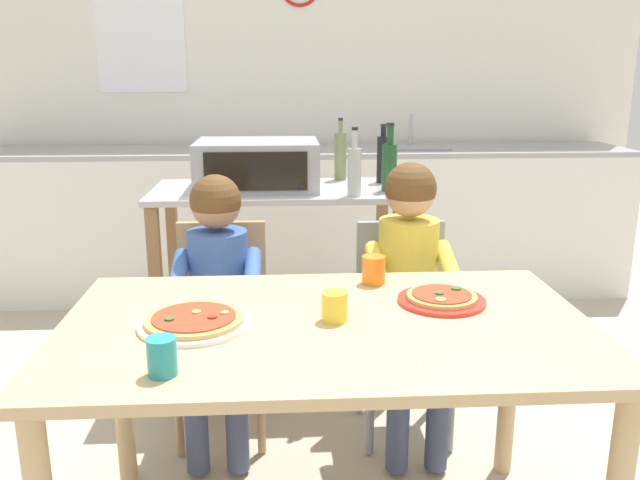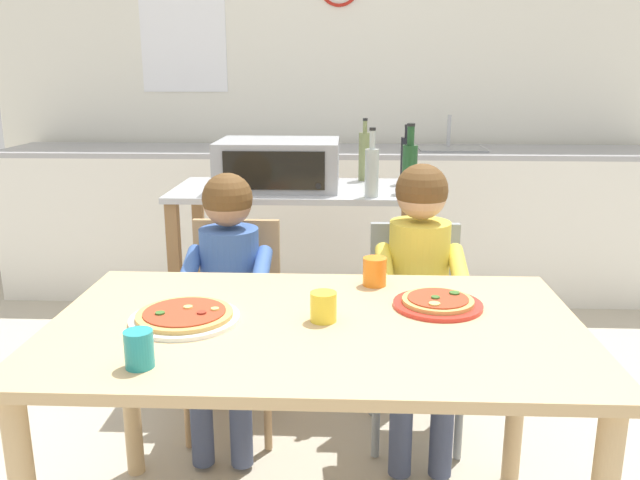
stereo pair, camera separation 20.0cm
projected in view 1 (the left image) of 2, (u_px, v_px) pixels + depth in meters
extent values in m
plane|color=#B7AD99|center=(310.00, 380.00, 3.00)|extent=(10.96, 10.96, 0.00)
cube|color=white|center=(297.00, 76.00, 4.30)|extent=(4.55, 0.12, 2.70)
cube|color=white|center=(140.00, 28.00, 4.10)|extent=(0.56, 0.01, 0.80)
cube|color=silver|center=(300.00, 223.00, 4.13)|extent=(4.10, 0.60, 0.89)
cube|color=#9E9EA3|center=(300.00, 151.00, 4.02)|extent=(4.10, 0.60, 0.03)
cube|color=gray|center=(414.00, 148.00, 4.06)|extent=(0.40, 0.33, 0.02)
cylinder|color=#B7BABF|center=(411.00, 130.00, 4.15)|extent=(0.02, 0.02, 0.20)
cube|color=#B7BABF|center=(277.00, 191.00, 2.85)|extent=(1.09, 0.54, 0.02)
cube|color=olive|center=(279.00, 312.00, 2.99)|extent=(1.00, 0.50, 0.02)
cube|color=olive|center=(158.00, 307.00, 2.71)|extent=(0.05, 0.05, 0.86)
cube|color=olive|center=(397.00, 302.00, 2.77)|extent=(0.05, 0.05, 0.86)
cube|color=olive|center=(175.00, 274.00, 3.15)|extent=(0.05, 0.05, 0.86)
cube|color=olive|center=(381.00, 270.00, 3.21)|extent=(0.05, 0.05, 0.86)
cube|color=#999BA0|center=(257.00, 165.00, 2.82)|extent=(0.52, 0.39, 0.21)
cube|color=black|center=(256.00, 172.00, 2.63)|extent=(0.42, 0.01, 0.16)
cylinder|color=black|center=(301.00, 186.00, 2.65)|extent=(0.02, 0.01, 0.02)
cylinder|color=#ADB7B2|center=(354.00, 173.00, 2.64)|extent=(0.06, 0.06, 0.20)
cylinder|color=#ADB7B2|center=(355.00, 139.00, 2.61)|extent=(0.02, 0.02, 0.07)
cylinder|color=black|center=(355.00, 129.00, 2.60)|extent=(0.03, 0.03, 0.01)
cylinder|color=black|center=(383.00, 160.00, 2.97)|extent=(0.06, 0.06, 0.21)
cylinder|color=black|center=(383.00, 131.00, 2.94)|extent=(0.02, 0.02, 0.04)
cylinder|color=black|center=(384.00, 125.00, 2.93)|extent=(0.03, 0.03, 0.01)
cylinder|color=#1E4723|center=(389.00, 168.00, 2.76)|extent=(0.06, 0.06, 0.20)
cylinder|color=#1E4723|center=(390.00, 135.00, 2.73)|extent=(0.03, 0.03, 0.08)
cylinder|color=black|center=(391.00, 124.00, 2.72)|extent=(0.03, 0.03, 0.01)
cylinder|color=olive|center=(340.00, 156.00, 3.04)|extent=(0.06, 0.06, 0.22)
cylinder|color=olive|center=(341.00, 126.00, 3.00)|extent=(0.02, 0.02, 0.05)
cylinder|color=black|center=(341.00, 119.00, 2.99)|extent=(0.02, 0.02, 0.01)
cube|color=tan|center=(327.00, 327.00, 1.76)|extent=(1.44, 0.85, 0.03)
cylinder|color=tan|center=(122.00, 392.00, 2.16)|extent=(0.06, 0.06, 0.70)
cylinder|color=tan|center=(509.00, 381.00, 2.24)|extent=(0.06, 0.06, 0.70)
cube|color=tan|center=(221.00, 329.00, 2.45)|extent=(0.36, 0.36, 0.04)
cube|color=tan|center=(222.00, 269.00, 2.56)|extent=(0.34, 0.03, 0.38)
cylinder|color=tan|center=(261.00, 400.00, 2.37)|extent=(0.03, 0.03, 0.42)
cylinder|color=tan|center=(178.00, 402.00, 2.36)|extent=(0.03, 0.03, 0.42)
cylinder|color=tan|center=(263.00, 364.00, 2.66)|extent=(0.03, 0.03, 0.42)
cylinder|color=tan|center=(189.00, 366.00, 2.65)|extent=(0.03, 0.03, 0.42)
cube|color=gray|center=(405.00, 328.00, 2.46)|extent=(0.36, 0.36, 0.04)
cube|color=gray|center=(400.00, 268.00, 2.57)|extent=(0.34, 0.03, 0.38)
cylinder|color=gray|center=(452.00, 399.00, 2.38)|extent=(0.03, 0.03, 0.42)
cylinder|color=gray|center=(370.00, 401.00, 2.37)|extent=(0.03, 0.03, 0.42)
cylinder|color=gray|center=(433.00, 363.00, 2.67)|extent=(0.03, 0.03, 0.42)
cylinder|color=gray|center=(361.00, 365.00, 2.66)|extent=(0.03, 0.03, 0.42)
cube|color=#424C6B|center=(237.00, 333.00, 2.31)|extent=(0.10, 0.30, 0.10)
cylinder|color=#424C6B|center=(237.00, 412.00, 2.25)|extent=(0.08, 0.08, 0.44)
cube|color=#424C6B|center=(197.00, 334.00, 2.30)|extent=(0.10, 0.30, 0.10)
cylinder|color=#424C6B|center=(196.00, 414.00, 2.24)|extent=(0.08, 0.08, 0.44)
cylinder|color=#3D60A8|center=(253.00, 275.00, 2.30)|extent=(0.06, 0.26, 0.15)
cylinder|color=#3D60A8|center=(179.00, 276.00, 2.29)|extent=(0.06, 0.26, 0.15)
cylinder|color=#3D60A8|center=(219.00, 276.00, 2.40)|extent=(0.22, 0.22, 0.34)
sphere|color=#A37556|center=(216.00, 205.00, 2.33)|extent=(0.18, 0.18, 0.18)
sphere|color=brown|center=(215.00, 200.00, 2.33)|extent=(0.19, 0.19, 0.19)
cube|color=#424C6B|center=(433.00, 332.00, 2.32)|extent=(0.10, 0.30, 0.10)
cylinder|color=#424C6B|center=(438.00, 411.00, 2.26)|extent=(0.08, 0.08, 0.44)
cube|color=#424C6B|center=(394.00, 333.00, 2.31)|extent=(0.10, 0.30, 0.10)
cylinder|color=#424C6B|center=(398.00, 412.00, 2.25)|extent=(0.08, 0.08, 0.44)
cylinder|color=yellow|center=(449.00, 267.00, 2.31)|extent=(0.06, 0.26, 0.15)
cylinder|color=yellow|center=(377.00, 269.00, 2.29)|extent=(0.06, 0.26, 0.15)
cylinder|color=yellow|center=(408.00, 270.00, 2.40)|extent=(0.22, 0.22, 0.38)
sphere|color=tan|center=(410.00, 193.00, 2.33)|extent=(0.18, 0.18, 0.18)
sphere|color=brown|center=(411.00, 188.00, 2.33)|extent=(0.19, 0.19, 0.19)
cylinder|color=white|center=(194.00, 324.00, 1.72)|extent=(0.30, 0.30, 0.01)
cylinder|color=tan|center=(194.00, 320.00, 1.72)|extent=(0.26, 0.26, 0.01)
cylinder|color=#B23D23|center=(194.00, 317.00, 1.72)|extent=(0.22, 0.22, 0.00)
cylinder|color=maroon|center=(212.00, 317.00, 1.71)|extent=(0.02, 0.02, 0.01)
cylinder|color=#DBC666|center=(196.00, 312.00, 1.74)|extent=(0.02, 0.02, 0.01)
cylinder|color=#386628|center=(169.00, 319.00, 1.69)|extent=(0.03, 0.03, 0.01)
cylinder|color=#DBC666|center=(225.00, 313.00, 1.74)|extent=(0.02, 0.02, 0.01)
cylinder|color=red|center=(441.00, 300.00, 1.90)|extent=(0.26, 0.26, 0.01)
cylinder|color=tan|center=(442.00, 297.00, 1.89)|extent=(0.20, 0.20, 0.01)
cylinder|color=#B23D23|center=(442.00, 294.00, 1.89)|extent=(0.17, 0.17, 0.00)
cylinder|color=#DBC666|center=(441.00, 300.00, 1.83)|extent=(0.03, 0.03, 0.01)
cylinder|color=#386628|center=(456.00, 288.00, 1.93)|extent=(0.03, 0.03, 0.01)
cylinder|color=#386628|center=(439.00, 293.00, 1.89)|extent=(0.02, 0.02, 0.01)
cylinder|color=teal|center=(162.00, 356.00, 1.44)|extent=(0.07, 0.07, 0.09)
cylinder|color=orange|center=(374.00, 270.00, 2.06)|extent=(0.07, 0.07, 0.09)
cylinder|color=yellow|center=(335.00, 306.00, 1.75)|extent=(0.07, 0.07, 0.08)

